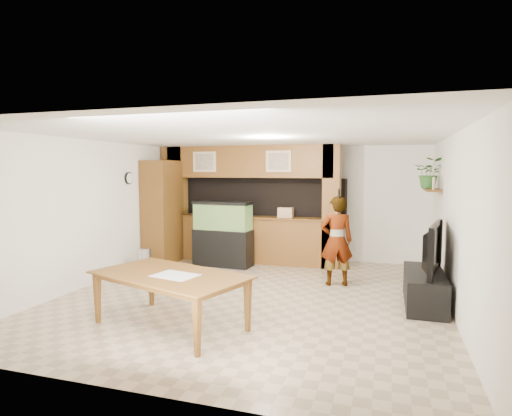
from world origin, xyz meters
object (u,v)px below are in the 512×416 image
(dining_table, at_px, (168,301))
(aquarium, at_px, (223,234))
(television, at_px, (426,247))
(person, at_px, (337,241))
(pantry_cabinet, at_px, (162,212))

(dining_table, bearing_deg, aquarium, 118.86)
(aquarium, distance_m, television, 4.27)
(television, height_order, person, person)
(aquarium, xyz_separation_m, person, (2.52, -0.85, 0.12))
(person, bearing_deg, dining_table, 37.76)
(pantry_cabinet, height_order, person, pantry_cabinet)
(television, distance_m, person, 1.62)
(aquarium, distance_m, person, 2.66)
(aquarium, height_order, dining_table, aquarium)
(aquarium, xyz_separation_m, dining_table, (0.68, -3.64, -0.33))
(pantry_cabinet, distance_m, aquarium, 1.47)
(pantry_cabinet, relative_size, person, 1.41)
(television, height_order, dining_table, television)
(television, relative_size, person, 0.82)
(aquarium, bearing_deg, television, -18.09)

